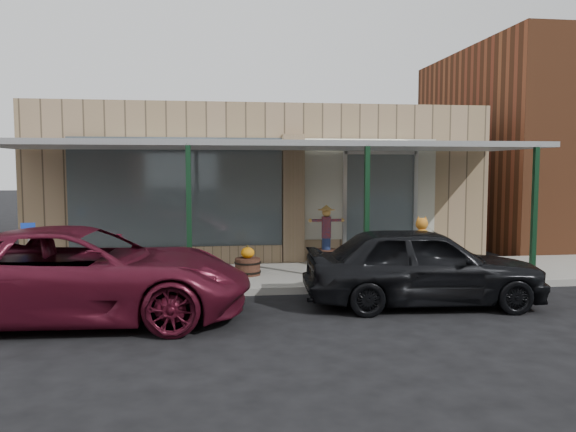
{
  "coord_description": "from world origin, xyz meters",
  "views": [
    {
      "loc": [
        -1.33,
        -9.01,
        2.54
      ],
      "look_at": [
        0.23,
        2.6,
        1.54
      ],
      "focal_mm": 35.0,
      "sensor_mm": 36.0,
      "label": 1
    }
  ],
  "objects": [
    {
      "name": "ground",
      "position": [
        0.0,
        0.0,
        0.0
      ],
      "size": [
        120.0,
        120.0,
        0.0
      ],
      "primitive_type": "plane",
      "color": "black",
      "rests_on": "ground"
    },
    {
      "name": "sidewalk",
      "position": [
        0.0,
        3.6,
        0.07
      ],
      "size": [
        40.0,
        3.2,
        0.15
      ],
      "primitive_type": "cube",
      "color": "gray",
      "rests_on": "ground"
    },
    {
      "name": "storefront",
      "position": [
        -0.0,
        8.16,
        2.09
      ],
      "size": [
        12.0,
        6.25,
        4.2
      ],
      "color": "#907558",
      "rests_on": "ground"
    },
    {
      "name": "awning",
      "position": [
        0.0,
        3.56,
        3.01
      ],
      "size": [
        12.0,
        3.0,
        3.04
      ],
      "color": "gray",
      "rests_on": "ground"
    },
    {
      "name": "block_buildings_near",
      "position": [
        2.01,
        9.2,
        3.77
      ],
      "size": [
        61.0,
        8.0,
        8.0
      ],
      "color": "brown",
      "rests_on": "ground"
    },
    {
      "name": "barrel_scarecrow",
      "position": [
        1.44,
        4.51,
        0.65
      ],
      "size": [
        0.91,
        0.67,
        1.5
      ],
      "rotation": [
        0.0,
        0.0,
        -0.18
      ],
      "color": "#4C2C1E",
      "rests_on": "sidewalk"
    },
    {
      "name": "barrel_pumpkin",
      "position": [
        -0.57,
        3.43,
        0.39
      ],
      "size": [
        0.71,
        0.71,
        0.68
      ],
      "rotation": [
        0.0,
        0.0,
        -0.29
      ],
      "color": "#4C2C1E",
      "rests_on": "sidewalk"
    },
    {
      "name": "handicap_sign",
      "position": [
        -5.0,
        2.71,
        0.99
      ],
      "size": [
        0.27,
        0.05,
        1.3
      ],
      "rotation": [
        0.0,
        0.0,
        0.13
      ],
      "color": "gray",
      "rests_on": "sidewalk"
    },
    {
      "name": "parked_sedan",
      "position": [
        2.5,
        0.82,
        0.75
      ],
      "size": [
        4.49,
        2.07,
        1.59
      ],
      "rotation": [
        0.0,
        0.0,
        1.5
      ],
      "color": "black",
      "rests_on": "ground"
    },
    {
      "name": "car_maroon",
      "position": [
        -3.53,
        0.6,
        0.79
      ],
      "size": [
        5.76,
        2.84,
        1.57
      ],
      "primitive_type": "imported",
      "rotation": [
        0.0,
        0.0,
        1.53
      ],
      "color": "#541022",
      "rests_on": "ground"
    }
  ]
}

